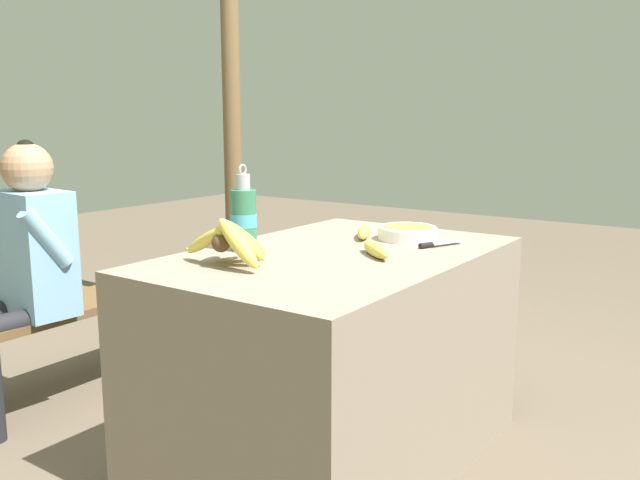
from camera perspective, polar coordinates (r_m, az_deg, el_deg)
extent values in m
plane|color=brown|center=(2.54, 1.17, -17.80)|extent=(12.00, 12.00, 0.00)
cube|color=gray|center=(2.39, 1.21, -9.88)|extent=(1.29, 0.85, 0.75)
sphere|color=#4C381E|center=(2.07, -8.34, -0.24)|extent=(0.06, 0.06, 0.06)
ellipsoid|color=#E0C64C|center=(2.01, -6.89, -0.28)|extent=(0.06, 0.18, 0.17)
ellipsoid|color=#E0C64C|center=(2.06, -6.54, -0.15)|extent=(0.14, 0.15, 0.15)
ellipsoid|color=#E0C64C|center=(2.11, -6.53, 0.19)|extent=(0.20, 0.09, 0.17)
ellipsoid|color=#E0C64C|center=(2.13, -7.53, 0.00)|extent=(0.19, 0.10, 0.12)
ellipsoid|color=#E0C64C|center=(2.14, -8.39, 0.10)|extent=(0.17, 0.17, 0.14)
ellipsoid|color=#E0C64C|center=(2.13, -9.64, -0.05)|extent=(0.07, 0.21, 0.13)
cylinder|color=white|center=(2.54, 7.38, 0.51)|extent=(0.22, 0.22, 0.04)
torus|color=white|center=(2.54, 7.39, 0.97)|extent=(0.22, 0.22, 0.02)
cylinder|color=#BC8942|center=(2.54, 7.40, 1.06)|extent=(0.18, 0.18, 0.01)
cylinder|color=#337556|center=(2.32, -6.45, 1.66)|extent=(0.09, 0.09, 0.21)
cylinder|color=#47A8D1|center=(2.32, -6.45, 1.66)|extent=(0.09, 0.09, 0.05)
cylinder|color=#ADADB2|center=(2.30, -6.51, 4.87)|extent=(0.05, 0.05, 0.05)
torus|color=#ADADB2|center=(2.30, -6.53, 5.91)|extent=(0.04, 0.01, 0.04)
ellipsoid|color=#E0C64C|center=(2.22, 4.71, -0.84)|extent=(0.17, 0.19, 0.04)
ellipsoid|color=#E0C64C|center=(2.56, 3.71, 0.67)|extent=(0.20, 0.14, 0.04)
cube|color=#BCBCC1|center=(2.45, 10.58, -0.21)|extent=(0.14, 0.08, 0.00)
cylinder|color=black|center=(2.39, 8.91, -0.44)|extent=(0.06, 0.04, 0.02)
cube|color=brown|center=(3.19, -17.39, -4.53)|extent=(1.76, 0.32, 0.04)
cube|color=brown|center=(3.67, -6.32, -5.57)|extent=(0.06, 0.06, 0.39)
cube|color=brown|center=(3.83, -9.03, -4.97)|extent=(0.06, 0.06, 0.39)
cylinder|color=#232328|center=(2.82, -24.19, -6.37)|extent=(0.31, 0.12, 0.09)
cube|color=#84B7E0|center=(2.90, -22.96, -0.99)|extent=(0.23, 0.36, 0.49)
cylinder|color=#84B7E0|center=(2.73, -22.09, 0.15)|extent=(0.21, 0.08, 0.25)
cylinder|color=#84B7E0|center=(3.02, -24.98, 0.85)|extent=(0.21, 0.08, 0.25)
sphere|color=tan|center=(2.86, -23.43, 5.58)|extent=(0.19, 0.19, 0.19)
sphere|color=black|center=(2.86, -23.54, 7.04)|extent=(0.07, 0.07, 0.07)
sphere|color=#4C381E|center=(3.47, -11.14, -1.57)|extent=(0.05, 0.05, 0.05)
ellipsoid|color=olive|center=(3.43, -10.37, -1.77)|extent=(0.04, 0.17, 0.12)
ellipsoid|color=olive|center=(3.47, -10.10, -1.60)|extent=(0.13, 0.15, 0.13)
ellipsoid|color=olive|center=(3.50, -10.14, -1.41)|extent=(0.17, 0.09, 0.14)
ellipsoid|color=olive|center=(3.52, -10.64, -1.44)|extent=(0.17, 0.08, 0.09)
ellipsoid|color=olive|center=(3.54, -11.30, -1.39)|extent=(0.15, 0.18, 0.11)
ellipsoid|color=olive|center=(3.54, -11.58, -1.51)|extent=(0.10, 0.18, 0.10)
cylinder|color=brown|center=(4.00, -7.46, 11.77)|extent=(0.10, 0.10, 2.60)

